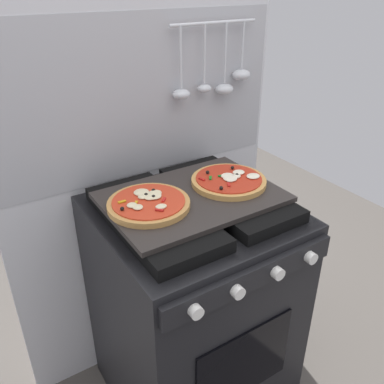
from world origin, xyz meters
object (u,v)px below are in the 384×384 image
pizza_right (229,181)px  pizza_left (149,203)px  stove (192,306)px  baking_tray (192,197)px

pizza_right → pizza_left: bearing=178.5°
pizza_left → pizza_right: same height
stove → baking_tray: bearing=90.0°
baking_tray → pizza_right: (0.15, -0.00, 0.02)m
pizza_left → pizza_right: size_ratio=1.00×
baking_tray → pizza_left: pizza_left is taller
baking_tray → pizza_right: 0.15m
baking_tray → stove: bearing=-90.0°
stove → pizza_right: bearing=0.3°
baking_tray → pizza_left: bearing=177.4°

